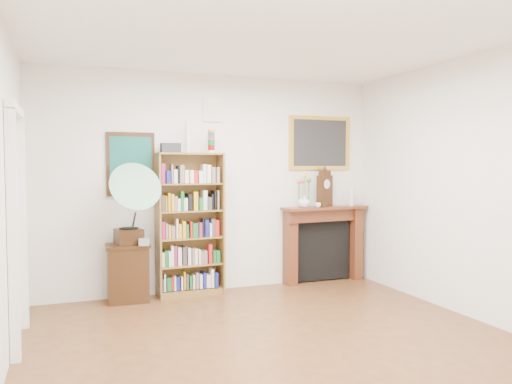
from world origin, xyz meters
TOP-DOWN VIEW (x-y plane):
  - room at (0.00, 0.00)m, footprint 4.51×5.01m
  - door_casing at (-2.21, 1.20)m, footprint 0.08×1.02m
  - teal_poster at (-1.05, 2.48)m, footprint 0.58×0.04m
  - small_picture at (0.00, 2.48)m, footprint 0.26×0.04m
  - gilt_painting at (1.55, 2.48)m, footprint 0.95×0.04m
  - bookshelf at (-0.35, 2.33)m, footprint 0.84×0.33m
  - side_cabinet at (-1.12, 2.29)m, footprint 0.52×0.39m
  - fireplace at (1.57, 2.41)m, footprint 1.28×0.40m
  - gramophone at (-1.10, 2.15)m, footprint 0.70×0.82m
  - cd_stack at (-0.95, 2.14)m, footprint 0.14×0.14m
  - mantel_clock at (1.58, 2.38)m, footprint 0.25×0.20m
  - flower_vase at (1.24, 2.34)m, footprint 0.20×0.20m
  - teacup at (1.42, 2.27)m, footprint 0.10×0.10m
  - bottle_left at (2.00, 2.36)m, footprint 0.07×0.07m
  - bottle_right at (2.01, 2.38)m, footprint 0.06×0.06m

SIDE VIEW (x-z plane):
  - side_cabinet at x=-1.12m, z-range 0.00..0.69m
  - fireplace at x=1.57m, z-range 0.09..1.15m
  - cd_stack at x=-0.95m, z-range 0.69..0.77m
  - bookshelf at x=-0.35m, z-range -0.03..2.03m
  - teacup at x=1.42m, z-range 1.06..1.13m
  - flower_vase at x=1.24m, z-range 1.06..1.23m
  - bottle_right at x=2.01m, z-range 1.06..1.26m
  - bottle_left at x=2.00m, z-range 1.06..1.30m
  - gramophone at x=-1.10m, z-range 0.76..1.73m
  - door_casing at x=-2.21m, z-range 0.18..2.35m
  - mantel_clock at x=1.58m, z-range 1.05..1.56m
  - room at x=0.00m, z-range -0.01..2.81m
  - teal_poster at x=-1.05m, z-range 1.26..2.04m
  - gilt_painting at x=1.55m, z-range 1.58..2.33m
  - small_picture at x=0.00m, z-range 2.20..2.50m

